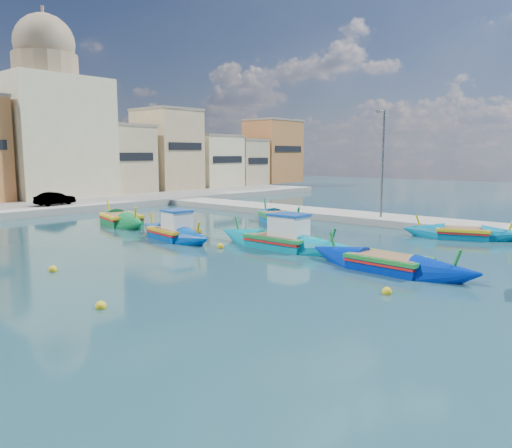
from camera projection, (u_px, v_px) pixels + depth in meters
ground at (304, 286)px, 18.94m from camera, size 160.00×160.00×0.00m
east_quay at (469, 228)px, 32.23m from camera, size 4.00×70.00×0.50m
north_townhouses at (21, 154)px, 49.07m from camera, size 83.20×7.87×10.19m
church_block at (49, 120)px, 51.47m from camera, size 10.00×10.00×19.10m
quay_street_lamp at (382, 163)px, 35.20m from camera, size 1.18×0.16×8.00m
luzzu_turquoise_cabin at (282, 242)px, 26.50m from camera, size 2.07×9.04×2.90m
luzzu_blue_cabin at (174, 233)px, 29.37m from camera, size 3.03×7.79×2.69m
luzzu_cyan_mid at (280, 219)px, 36.05m from camera, size 6.21×8.80×2.64m
luzzu_green at (121, 221)px, 35.45m from camera, size 4.15×8.53×2.60m
luzzu_blue_south at (388, 265)px, 21.39m from camera, size 2.26×8.30×2.37m
luzzu_cyan_south at (463, 234)px, 29.59m from camera, size 4.15×7.34×2.23m
mooring_buoys at (223, 250)px, 25.49m from camera, size 23.57×24.17×0.36m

